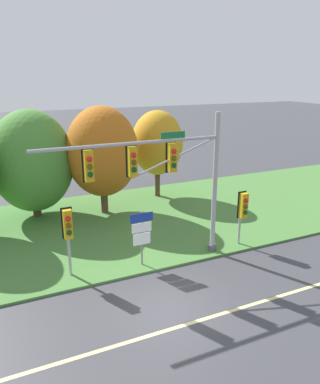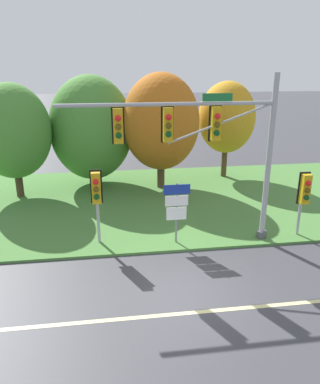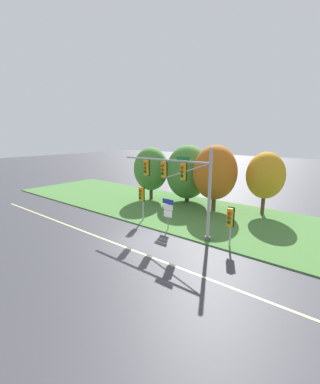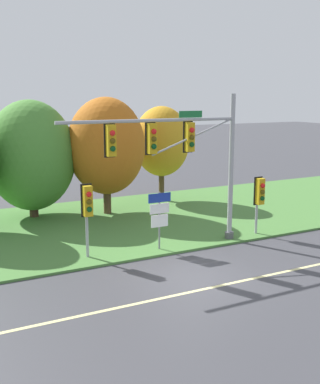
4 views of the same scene
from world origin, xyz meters
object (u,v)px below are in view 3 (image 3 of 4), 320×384
at_px(route_sign_post, 168,210).
at_px(tree_left_of_mast, 188,172).
at_px(pedestrian_signal_further_along, 142,196).
at_px(tree_nearest_road, 151,169).
at_px(traffic_signal_mast, 179,178).
at_px(tree_behind_signpost, 215,173).
at_px(pedestrian_signal_near_kerb, 230,219).
at_px(tree_mid_verge, 265,176).

distance_m(route_sign_post, tree_left_of_mast, 9.00).
xyz_separation_m(pedestrian_signal_further_along, tree_nearest_road, (-4.29, 6.27, 1.31)).
bearing_deg(traffic_signal_mast, route_sign_post, 175.38).
bearing_deg(tree_behind_signpost, tree_nearest_road, -176.43).
height_order(traffic_signal_mast, route_sign_post, traffic_signal_mast).
relative_size(pedestrian_signal_further_along, tree_left_of_mast, 0.48).
bearing_deg(pedestrian_signal_near_kerb, pedestrian_signal_further_along, 176.92).
bearing_deg(tree_behind_signpost, tree_mid_verge, 20.76).
bearing_deg(tree_mid_verge, tree_nearest_road, -170.09).
height_order(traffic_signal_mast, tree_behind_signpost, traffic_signal_mast).
xyz_separation_m(tree_nearest_road, tree_behind_signpost, (7.73, 0.48, 0.24)).
distance_m(traffic_signal_mast, tree_behind_signpost, 7.16).
bearing_deg(tree_left_of_mast, tree_behind_signpost, -16.06).
xyz_separation_m(route_sign_post, tree_nearest_road, (-7.34, 6.56, 1.91)).
bearing_deg(pedestrian_signal_near_kerb, route_sign_post, 178.24).
xyz_separation_m(traffic_signal_mast, tree_mid_verge, (3.61, 8.73, -0.54)).
height_order(pedestrian_signal_further_along, tree_nearest_road, tree_nearest_road).
height_order(tree_nearest_road, tree_behind_signpost, tree_behind_signpost).
relative_size(pedestrian_signal_further_along, route_sign_post, 1.22).
bearing_deg(tree_behind_signpost, tree_left_of_mast, 163.94).
height_order(route_sign_post, tree_behind_signpost, tree_behind_signpost).
height_order(pedestrian_signal_further_along, tree_behind_signpost, tree_behind_signpost).
distance_m(tree_left_of_mast, tree_behind_signpost, 4.00).
relative_size(pedestrian_signal_near_kerb, tree_left_of_mast, 0.44).
height_order(traffic_signal_mast, tree_left_of_mast, traffic_signal_mast).
distance_m(route_sign_post, tree_behind_signpost, 7.37).
bearing_deg(pedestrian_signal_further_along, tree_behind_signpost, 62.95).
distance_m(pedestrian_signal_near_kerb, tree_behind_signpost, 8.83).
bearing_deg(traffic_signal_mast, tree_behind_signpost, 95.11).
bearing_deg(route_sign_post, pedestrian_signal_near_kerb, -1.76).
bearing_deg(tree_nearest_road, tree_mid_verge, 9.91).
bearing_deg(route_sign_post, pedestrian_signal_further_along, 174.68).
bearing_deg(pedestrian_signal_further_along, tree_nearest_road, 124.36).
xyz_separation_m(tree_left_of_mast, tree_mid_verge, (8.07, 0.51, 0.36)).
distance_m(pedestrian_signal_near_kerb, tree_nearest_road, 14.30).
bearing_deg(route_sign_post, traffic_signal_mast, -4.62).
distance_m(traffic_signal_mast, tree_nearest_road, 10.71).
relative_size(tree_nearest_road, tree_left_of_mast, 0.95).
bearing_deg(pedestrian_signal_further_along, route_sign_post, -5.32).
relative_size(traffic_signal_mast, tree_nearest_road, 1.36).
bearing_deg(tree_behind_signpost, traffic_signal_mast, -84.89).
bearing_deg(pedestrian_signal_near_kerb, traffic_signal_mast, 178.95).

